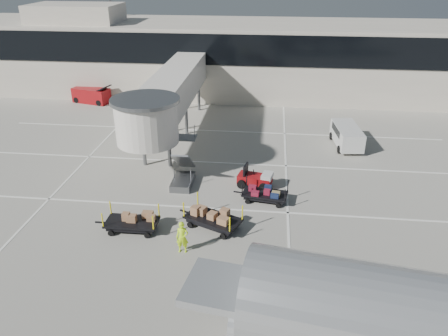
{
  "coord_description": "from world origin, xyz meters",
  "views": [
    {
      "loc": [
        4.58,
        -22.14,
        14.69
      ],
      "look_at": [
        1.68,
        3.98,
        2.0
      ],
      "focal_mm": 35.0,
      "sensor_mm": 36.0,
      "label": 1
    }
  ],
  "objects_px": {
    "suitcase_cart": "(264,194)",
    "minivan": "(346,134)",
    "ground_worker": "(182,237)",
    "belt_loader": "(92,95)",
    "box_cart_near": "(213,219)",
    "baggage_tug": "(256,179)",
    "box_cart_far": "(133,223)"
  },
  "relations": [
    {
      "from": "suitcase_cart",
      "to": "minivan",
      "type": "distance_m",
      "value": 12.41
    },
    {
      "from": "ground_worker",
      "to": "minivan",
      "type": "bearing_deg",
      "value": 53.23
    },
    {
      "from": "minivan",
      "to": "belt_loader",
      "type": "xyz_separation_m",
      "value": [
        -26.56,
        9.61,
        -0.24
      ]
    },
    {
      "from": "suitcase_cart",
      "to": "belt_loader",
      "type": "bearing_deg",
      "value": 143.76
    },
    {
      "from": "suitcase_cart",
      "to": "belt_loader",
      "type": "height_order",
      "value": "belt_loader"
    },
    {
      "from": "suitcase_cart",
      "to": "ground_worker",
      "type": "distance_m",
      "value": 7.47
    },
    {
      "from": "suitcase_cart",
      "to": "ground_worker",
      "type": "height_order",
      "value": "ground_worker"
    },
    {
      "from": "box_cart_near",
      "to": "belt_loader",
      "type": "bearing_deg",
      "value": 150.09
    },
    {
      "from": "ground_worker",
      "to": "belt_loader",
      "type": "height_order",
      "value": "belt_loader"
    },
    {
      "from": "box_cart_near",
      "to": "baggage_tug",
      "type": "bearing_deg",
      "value": 92.16
    },
    {
      "from": "box_cart_far",
      "to": "minivan",
      "type": "xyz_separation_m",
      "value": [
        14.39,
        14.76,
        0.51
      ]
    },
    {
      "from": "suitcase_cart",
      "to": "belt_loader",
      "type": "xyz_separation_m",
      "value": [
        -19.82,
        20.01,
        0.31
      ]
    },
    {
      "from": "box_cart_near",
      "to": "box_cart_far",
      "type": "xyz_separation_m",
      "value": [
        -4.7,
        -0.81,
        -0.08
      ]
    },
    {
      "from": "box_cart_near",
      "to": "belt_loader",
      "type": "distance_m",
      "value": 28.98
    },
    {
      "from": "baggage_tug",
      "to": "box_cart_near",
      "type": "distance_m",
      "value": 6.06
    },
    {
      "from": "box_cart_near",
      "to": "box_cart_far",
      "type": "distance_m",
      "value": 4.77
    },
    {
      "from": "ground_worker",
      "to": "minivan",
      "type": "xyz_separation_m",
      "value": [
        11.04,
        16.5,
        0.11
      ]
    },
    {
      "from": "box_cart_far",
      "to": "ground_worker",
      "type": "bearing_deg",
      "value": -28.02
    },
    {
      "from": "baggage_tug",
      "to": "minivan",
      "type": "bearing_deg",
      "value": 60.72
    },
    {
      "from": "minivan",
      "to": "box_cart_near",
      "type": "bearing_deg",
      "value": -130.68
    },
    {
      "from": "box_cart_far",
      "to": "suitcase_cart",
      "type": "bearing_deg",
      "value": 29.13
    },
    {
      "from": "ground_worker",
      "to": "minivan",
      "type": "height_order",
      "value": "ground_worker"
    },
    {
      "from": "box_cart_near",
      "to": "ground_worker",
      "type": "relative_size",
      "value": 2.17
    },
    {
      "from": "box_cart_far",
      "to": "ground_worker",
      "type": "relative_size",
      "value": 2.04
    },
    {
      "from": "box_cart_far",
      "to": "ground_worker",
      "type": "xyz_separation_m",
      "value": [
        3.35,
        -1.74,
        0.4
      ]
    },
    {
      "from": "ground_worker",
      "to": "minivan",
      "type": "relative_size",
      "value": 0.39
    },
    {
      "from": "box_cart_near",
      "to": "minivan",
      "type": "relative_size",
      "value": 0.85
    },
    {
      "from": "minivan",
      "to": "baggage_tug",
      "type": "bearing_deg",
      "value": -137.41
    },
    {
      "from": "baggage_tug",
      "to": "box_cart_near",
      "type": "bearing_deg",
      "value": -100.08
    },
    {
      "from": "baggage_tug",
      "to": "box_cart_far",
      "type": "relative_size",
      "value": 0.68
    },
    {
      "from": "baggage_tug",
      "to": "ground_worker",
      "type": "relative_size",
      "value": 1.38
    },
    {
      "from": "baggage_tug",
      "to": "box_cart_far",
      "type": "bearing_deg",
      "value": -125.26
    }
  ]
}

